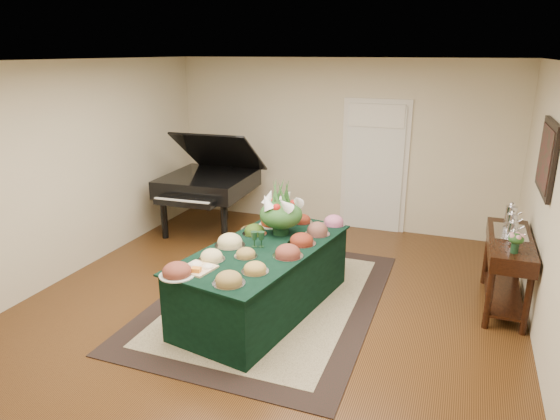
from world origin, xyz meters
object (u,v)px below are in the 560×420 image
at_px(buffet_table, 264,279).
at_px(mahogany_sideboard, 509,253).
at_px(floral_centerpiece, 281,209).
at_px(grand_piano, 208,183).

bearing_deg(buffet_table, mahogany_sideboard, 22.27).
xyz_separation_m(floral_centerpiece, mahogany_sideboard, (2.49, 0.57, -0.41)).
height_order(floral_centerpiece, mahogany_sideboard, floral_centerpiece).
bearing_deg(mahogany_sideboard, buffet_table, -157.73).
distance_m(buffet_table, mahogany_sideboard, 2.73).
height_order(grand_piano, mahogany_sideboard, grand_piano).
distance_m(floral_centerpiece, mahogany_sideboard, 2.58).
height_order(buffet_table, mahogany_sideboard, mahogany_sideboard).
height_order(buffet_table, floral_centerpiece, floral_centerpiece).
xyz_separation_m(buffet_table, floral_centerpiece, (0.03, 0.46, 0.68)).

